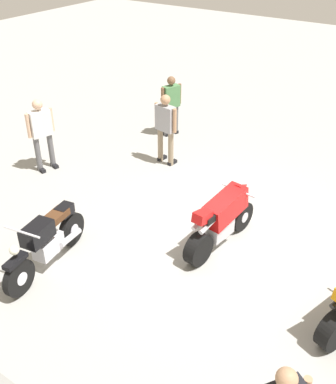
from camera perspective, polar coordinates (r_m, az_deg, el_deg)
ground_plane at (r=8.90m, az=7.29°, el=-5.67°), size 40.00×40.00×0.00m
motorcycle_black_cruiser at (r=8.15m, az=-14.89°, el=-6.04°), size 0.70×2.08×1.09m
motorcycle_red_sportbike at (r=8.37m, az=6.76°, el=-3.27°), size 0.70×1.96×1.14m
person_in_gray_shirt at (r=10.97m, az=-0.31°, el=8.35°), size 0.67×0.36×1.75m
person_in_white_shirt at (r=11.10m, az=-15.47°, el=7.42°), size 0.42×0.67×1.74m
person_in_green_shirt at (r=12.55m, az=0.39°, el=11.06°), size 0.44×0.63×1.64m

